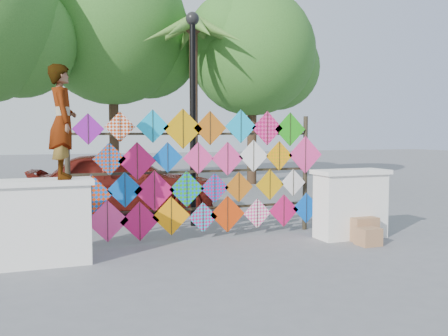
{
  "coord_description": "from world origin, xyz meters",
  "views": [
    {
      "loc": [
        -2.82,
        -8.02,
        1.97
      ],
      "look_at": [
        0.46,
        0.6,
        1.32
      ],
      "focal_mm": 40.0,
      "sensor_mm": 36.0,
      "label": 1
    }
  ],
  "objects_px": {
    "vendor_woman": "(62,122)",
    "lamppost": "(193,98)",
    "sedan": "(124,182)",
    "kite_rack": "(202,174)"
  },
  "relations": [
    {
      "from": "vendor_woman",
      "to": "kite_rack",
      "type": "bearing_deg",
      "value": -68.52
    },
    {
      "from": "vendor_woman",
      "to": "sedan",
      "type": "bearing_deg",
      "value": -19.05
    },
    {
      "from": "vendor_woman",
      "to": "sedan",
      "type": "distance_m",
      "value": 4.94
    },
    {
      "from": "vendor_woman",
      "to": "lamppost",
      "type": "distance_m",
      "value": 3.54
    },
    {
      "from": "vendor_woman",
      "to": "lamppost",
      "type": "xyz_separation_m",
      "value": [
        2.72,
        2.2,
        0.56
      ]
    },
    {
      "from": "kite_rack",
      "to": "vendor_woman",
      "type": "bearing_deg",
      "value": -159.59
    },
    {
      "from": "sedan",
      "to": "vendor_woman",
      "type": "bearing_deg",
      "value": 168.19
    },
    {
      "from": "kite_rack",
      "to": "sedan",
      "type": "relative_size",
      "value": 1.1
    },
    {
      "from": "sedan",
      "to": "lamppost",
      "type": "bearing_deg",
      "value": -146.03
    },
    {
      "from": "vendor_woman",
      "to": "sedan",
      "type": "xyz_separation_m",
      "value": [
        1.63,
        4.46,
        -1.36
      ]
    }
  ]
}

